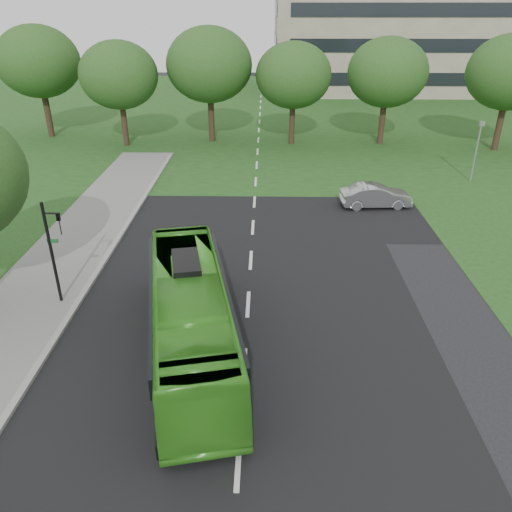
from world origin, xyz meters
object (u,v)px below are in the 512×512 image
(tree_park_c, at_px, (293,75))
(traffic_light, at_px, (54,246))
(sedan, at_px, (376,196))
(tree_park_f, at_px, (38,62))
(tree_park_e, at_px, (511,72))
(bus, at_px, (191,316))
(camera_pole, at_px, (478,143))
(tree_park_a, at_px, (119,75))
(tree_park_b, at_px, (209,65))
(tree_park_d, at_px, (387,73))

(tree_park_c, xyz_separation_m, traffic_light, (-10.65, -26.85, -3.14))
(sedan, bearing_deg, tree_park_f, 52.15)
(tree_park_f, bearing_deg, tree_park_c, -5.71)
(tree_park_e, relative_size, tree_park_f, 0.95)
(tree_park_c, bearing_deg, traffic_light, -111.63)
(bus, bearing_deg, camera_pole, 37.12)
(bus, height_order, traffic_light, traffic_light)
(tree_park_e, relative_size, sedan, 2.16)
(sedan, height_order, traffic_light, traffic_light)
(tree_park_a, xyz_separation_m, tree_park_b, (7.41, 1.71, 0.64))
(tree_park_e, height_order, bus, tree_park_e)
(bus, distance_m, camera_pole, 25.92)
(tree_park_a, distance_m, traffic_light, 26.49)
(tree_park_f, xyz_separation_m, sedan, (26.94, -17.70, -5.89))
(tree_park_c, bearing_deg, sedan, -73.90)
(bus, xyz_separation_m, sedan, (9.33, 14.46, -0.77))
(tree_park_b, xyz_separation_m, tree_park_d, (15.08, -0.76, -0.49))
(tree_park_a, relative_size, tree_park_f, 0.89)
(camera_pole, bearing_deg, tree_park_c, 133.13)
(tree_park_a, height_order, tree_park_c, tree_park_a)
(tree_park_b, xyz_separation_m, sedan, (11.64, -16.31, -5.80))
(traffic_light, bearing_deg, tree_park_f, 104.30)
(tree_park_d, distance_m, tree_park_e, 9.59)
(tree_park_f, xyz_separation_m, bus, (17.61, -32.16, -5.12))
(tree_park_e, bearing_deg, tree_park_a, 178.23)
(bus, bearing_deg, tree_park_a, 96.74)
(traffic_light, height_order, camera_pole, traffic_light)
(traffic_light, bearing_deg, camera_pole, 27.99)
(tree_park_e, height_order, tree_park_f, tree_park_f)
(bus, height_order, camera_pole, camera_pole)
(tree_park_d, distance_m, tree_park_f, 30.46)
(tree_park_b, relative_size, bus, 0.91)
(tree_park_c, xyz_separation_m, tree_park_f, (-22.48, 2.25, 0.82))
(tree_park_a, height_order, tree_park_d, tree_park_d)
(tree_park_b, bearing_deg, traffic_light, -97.12)
(sedan, bearing_deg, tree_park_a, 47.99)
(tree_park_f, bearing_deg, traffic_light, -67.88)
(tree_park_c, relative_size, bus, 0.80)
(tree_park_d, xyz_separation_m, traffic_light, (-18.54, -26.95, -3.37))
(tree_park_f, bearing_deg, tree_park_e, -5.87)
(tree_park_c, xyz_separation_m, tree_park_e, (17.29, -1.84, 0.49))
(tree_park_c, distance_m, tree_park_f, 22.61)
(tree_park_c, bearing_deg, bus, -99.25)
(tree_park_b, height_order, tree_park_e, tree_park_b)
(tree_park_c, bearing_deg, tree_park_a, -176.65)
(tree_park_e, bearing_deg, sedan, -133.31)
(tree_park_f, distance_m, bus, 37.02)
(tree_park_b, distance_m, traffic_light, 28.19)
(tree_park_e, distance_m, camera_pole, 10.61)
(tree_park_e, bearing_deg, tree_park_b, 173.72)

